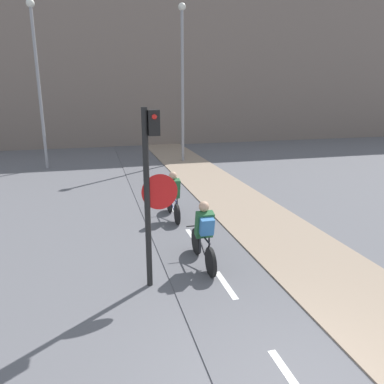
{
  "coord_description": "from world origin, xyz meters",
  "views": [
    {
      "loc": [
        -2.29,
        -3.11,
        3.68
      ],
      "look_at": [
        0.0,
        5.56,
        1.2
      ],
      "focal_mm": 35.0,
      "sensor_mm": 36.0,
      "label": 1
    }
  ],
  "objects_px": {
    "traffic_light_pole": "(151,181)",
    "cyclist_far": "(173,197)",
    "street_lamp_sidewalk": "(182,70)",
    "street_lamp_far": "(37,70)",
    "cyclist_near": "(204,235)"
  },
  "relations": [
    {
      "from": "street_lamp_sidewalk",
      "to": "cyclist_far",
      "type": "xyz_separation_m",
      "value": [
        -2.34,
        -8.57,
        -3.92
      ]
    },
    {
      "from": "street_lamp_far",
      "to": "cyclist_near",
      "type": "height_order",
      "value": "street_lamp_far"
    },
    {
      "from": "street_lamp_far",
      "to": "street_lamp_sidewalk",
      "type": "bearing_deg",
      "value": -0.7
    },
    {
      "from": "traffic_light_pole",
      "to": "street_lamp_far",
      "type": "height_order",
      "value": "street_lamp_far"
    },
    {
      "from": "traffic_light_pole",
      "to": "cyclist_far",
      "type": "xyz_separation_m",
      "value": [
        1.17,
        3.68,
        -1.44
      ]
    },
    {
      "from": "street_lamp_far",
      "to": "cyclist_far",
      "type": "height_order",
      "value": "street_lamp_far"
    },
    {
      "from": "traffic_light_pole",
      "to": "cyclist_far",
      "type": "distance_m",
      "value": 4.12
    },
    {
      "from": "street_lamp_far",
      "to": "cyclist_near",
      "type": "xyz_separation_m",
      "value": [
        4.36,
        -11.8,
        -3.78
      ]
    },
    {
      "from": "traffic_light_pole",
      "to": "street_lamp_sidewalk",
      "type": "bearing_deg",
      "value": 74.03
    },
    {
      "from": "street_lamp_far",
      "to": "cyclist_near",
      "type": "bearing_deg",
      "value": -69.73
    },
    {
      "from": "cyclist_near",
      "to": "cyclist_far",
      "type": "height_order",
      "value": "cyclist_near"
    },
    {
      "from": "traffic_light_pole",
      "to": "cyclist_near",
      "type": "height_order",
      "value": "traffic_light_pole"
    },
    {
      "from": "cyclist_near",
      "to": "street_lamp_sidewalk",
      "type": "bearing_deg",
      "value": 78.72
    },
    {
      "from": "street_lamp_far",
      "to": "cyclist_near",
      "type": "relative_size",
      "value": 4.32
    },
    {
      "from": "cyclist_near",
      "to": "traffic_light_pole",
      "type": "bearing_deg",
      "value": -155.5
    }
  ]
}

